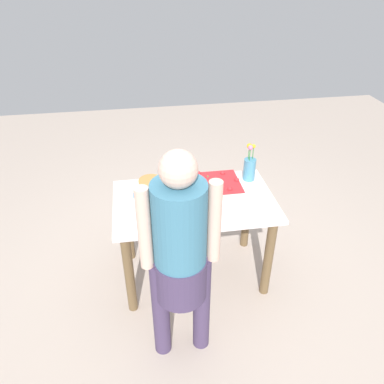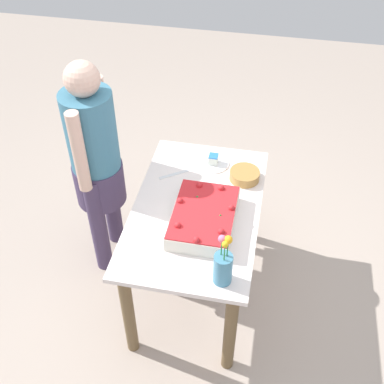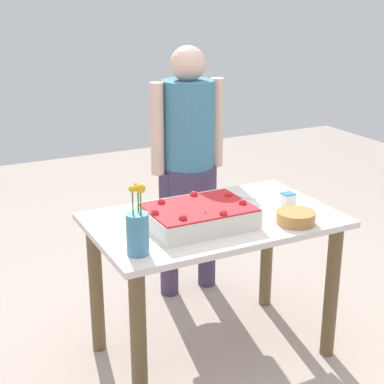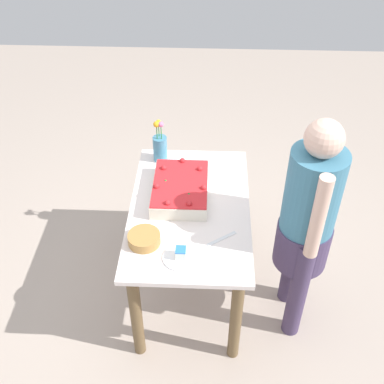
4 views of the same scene
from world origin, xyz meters
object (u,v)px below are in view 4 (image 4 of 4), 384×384
sheet_cake (180,189)px  fruit_bowl (144,239)px  cake_knife (222,239)px  serving_plate_with_slice (181,256)px  flower_vase (160,146)px  person_standing (307,219)px

sheet_cake → fruit_bowl: size_ratio=2.62×
cake_knife → serving_plate_with_slice: bearing=179.5°
serving_plate_with_slice → cake_knife: serving_plate_with_slice is taller
cake_knife → flower_vase: bearing=84.5°
fruit_bowl → person_standing: person_standing is taller
serving_plate_with_slice → flower_vase: flower_vase is taller
serving_plate_with_slice → fruit_bowl: (0.11, 0.21, 0.01)m
cake_knife → person_standing: bearing=-26.8°
flower_vase → fruit_bowl: bearing=178.6°
sheet_cake → serving_plate_with_slice: size_ratio=2.41×
sheet_cake → flower_vase: 0.40m
sheet_cake → cake_knife: 0.45m
serving_plate_with_slice → flower_vase: 0.91m
sheet_cake → serving_plate_with_slice: 0.53m
flower_vase → serving_plate_with_slice: bearing=-167.8°
fruit_bowl → person_standing: size_ratio=0.12×
sheet_cake → person_standing: size_ratio=0.32×
serving_plate_with_slice → person_standing: size_ratio=0.13×
sheet_cake → cake_knife: (-0.37, -0.25, -0.05)m
cake_knife → person_standing: 0.49m
flower_vase → person_standing: size_ratio=0.21×
fruit_bowl → person_standing: 0.91m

